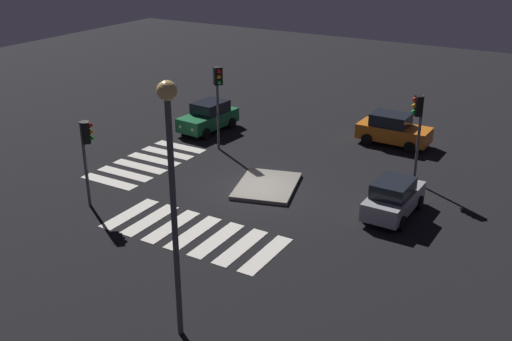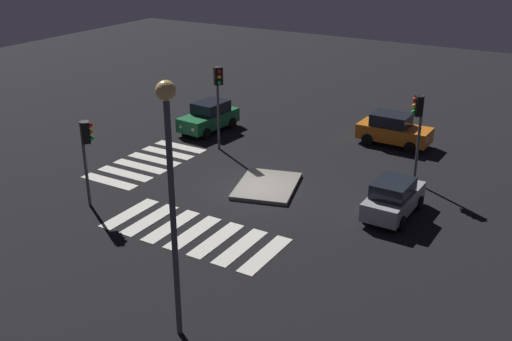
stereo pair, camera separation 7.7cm
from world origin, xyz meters
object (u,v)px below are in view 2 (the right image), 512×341
Objects in this scene: traffic_light_east at (87,143)px; street_lamp at (170,172)px; car_orange at (393,130)px; traffic_light_west at (418,118)px; traffic_light_south at (218,88)px; traffic_island at (267,186)px; car_green at (209,117)px; car_silver at (393,198)px.

street_lamp is at bearing -74.36° from traffic_light_east.
car_orange is at bearing 15.13° from traffic_light_east.
traffic_light_east reaches higher than car_orange.
traffic_light_west is 10.72m from traffic_light_south.
traffic_island is 0.97× the size of traffic_light_west.
street_lamp reaches higher than car_green.
car_silver is 0.98× the size of traffic_light_east.
traffic_light_south is at bearing 49.31° from car_green.
car_orange is 1.05× the size of traffic_light_east.
car_silver reaches higher than traffic_island.
traffic_light_south is at bearing -32.06° from traffic_light_west.
traffic_light_east is at bearing -57.01° from traffic_light_south.
traffic_light_south is 16.49m from street_lamp.
traffic_island is at bearing 0.99° from traffic_light_east.
traffic_light_south is at bearing 40.57° from traffic_light_east.
car_orange is at bearing 160.74° from traffic_island.
street_lamp reaches higher than car_orange.
traffic_light_west is 15.21m from traffic_light_east.
traffic_light_west is at bearing 88.25° from car_green.
traffic_island is 1.03× the size of car_orange.
traffic_light_west reaches higher than traffic_island.
car_orange is at bearing -98.70° from traffic_light_west.
traffic_light_east is 10.76m from street_lamp.
traffic_light_east reaches higher than traffic_island.
traffic_light_east reaches higher than car_green.
car_orange is 10.27m from traffic_light_south.
traffic_light_west reaches higher than car_orange.
traffic_light_south is (2.49, 2.45, 2.69)m from car_green.
traffic_light_west is 0.93× the size of traffic_light_south.
traffic_island is 0.91× the size of traffic_light_south.
car_green is at bearing 173.35° from traffic_light_south.
car_green is 13.43m from traffic_light_west.
traffic_light_west is at bearing 125.73° from traffic_island.
traffic_light_west is 1.11× the size of traffic_light_east.
traffic_light_south is 1.19× the size of traffic_light_east.
car_green is at bearing 69.29° from car_silver.
car_silver is at bearing 73.00° from car_green.
car_silver is at bearing 92.58° from traffic_island.
car_silver is 4.64m from traffic_light_west.
car_silver is at bearing 58.12° from traffic_light_west.
car_green is 1.06× the size of traffic_light_east.
traffic_light_south reaches higher than traffic_island.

